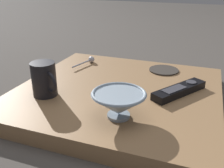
% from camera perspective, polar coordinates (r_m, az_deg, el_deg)
% --- Properties ---
extents(ground_plane, '(6.00, 6.00, 0.00)m').
position_cam_1_polar(ground_plane, '(0.82, 1.42, -3.76)').
color(ground_plane, '#47423D').
extents(table, '(0.59, 0.61, 0.05)m').
position_cam_1_polar(table, '(0.81, 1.43, -2.34)').
color(table, '#936D47').
rests_on(table, ground).
extents(cereal_bowl, '(0.14, 0.14, 0.07)m').
position_cam_1_polar(cereal_bowl, '(0.63, 1.51, -4.26)').
color(cereal_bowl, '#8C9EAD').
rests_on(cereal_bowl, table).
extents(coffee_mug, '(0.07, 0.10, 0.10)m').
position_cam_1_polar(coffee_mug, '(0.76, -14.80, 1.02)').
color(coffee_mug, black).
rests_on(coffee_mug, table).
extents(teaspoon, '(0.12, 0.04, 0.02)m').
position_cam_1_polar(teaspoon, '(1.02, -5.00, 5.28)').
color(teaspoon, '#A3A5B2').
rests_on(teaspoon, table).
extents(tv_remote_near, '(0.19, 0.14, 0.03)m').
position_cam_1_polar(tv_remote_near, '(0.79, 14.74, -1.33)').
color(tv_remote_near, black).
rests_on(tv_remote_near, table).
extents(drink_coaster, '(0.11, 0.11, 0.01)m').
position_cam_1_polar(drink_coaster, '(0.96, 11.45, 3.06)').
color(drink_coaster, '#332D28').
rests_on(drink_coaster, table).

